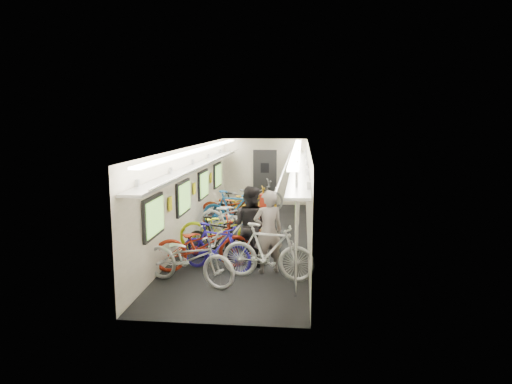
% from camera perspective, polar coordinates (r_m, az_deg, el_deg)
% --- Properties ---
extents(train_car_shell, '(10.00, 10.00, 10.00)m').
position_cam_1_polar(train_car_shell, '(12.34, -2.16, 2.43)').
color(train_car_shell, black).
rests_on(train_car_shell, ground).
extents(bicycle_0, '(2.07, 1.32, 1.03)m').
position_cam_1_polar(bicycle_0, '(8.73, -8.31, -8.12)').
color(bicycle_0, '#B3B2B7').
rests_on(bicycle_0, ground).
extents(bicycle_1, '(1.71, 1.06, 0.99)m').
position_cam_1_polar(bicycle_1, '(9.38, -5.07, -6.95)').
color(bicycle_1, '#281CAB').
rests_on(bicycle_1, ground).
extents(bicycle_2, '(2.16, 1.36, 1.07)m').
position_cam_1_polar(bicycle_2, '(9.51, -6.66, -6.51)').
color(bicycle_2, maroon).
rests_on(bicycle_2, ground).
extents(bicycle_3, '(1.70, 1.12, 1.00)m').
position_cam_1_polar(bicycle_3, '(9.97, -4.86, -5.96)').
color(bicycle_3, black).
rests_on(bicycle_3, ground).
extents(bicycle_4, '(2.12, 0.87, 1.09)m').
position_cam_1_polar(bicycle_4, '(10.80, -4.13, -4.53)').
color(bicycle_4, '#C8D614').
rests_on(bicycle_4, ground).
extents(bicycle_5, '(1.77, 0.51, 1.06)m').
position_cam_1_polar(bicycle_5, '(10.66, -2.87, -4.77)').
color(bicycle_5, silver).
rests_on(bicycle_5, ground).
extents(bicycle_6, '(2.03, 0.76, 1.05)m').
position_cam_1_polar(bicycle_6, '(12.28, -2.49, -2.95)').
color(bicycle_6, silver).
rests_on(bicycle_6, ground).
extents(bicycle_7, '(1.94, 0.98, 1.12)m').
position_cam_1_polar(bicycle_7, '(12.76, -2.92, -2.34)').
color(bicycle_7, '#1B5DA4').
rests_on(bicycle_7, ground).
extents(bicycle_8, '(2.34, 1.48, 1.16)m').
position_cam_1_polar(bicycle_8, '(12.86, -2.74, -2.16)').
color(bicycle_8, maroon).
rests_on(bicycle_8, ground).
extents(bicycle_9, '(1.71, 0.99, 0.99)m').
position_cam_1_polar(bicycle_9, '(13.27, -2.43, -2.18)').
color(bicycle_9, black).
rests_on(bicycle_9, ground).
extents(bicycle_10, '(1.97, 1.05, 0.98)m').
position_cam_1_polar(bicycle_10, '(14.43, -1.07, -1.28)').
color(bicycle_10, '#BC8411').
rests_on(bicycle_10, ground).
extents(bicycle_11, '(1.91, 0.83, 1.11)m').
position_cam_1_polar(bicycle_11, '(8.88, 1.49, -7.46)').
color(bicycle_11, silver).
rests_on(bicycle_11, ground).
extents(bicycle_12, '(2.23, 1.28, 1.11)m').
position_cam_1_polar(bicycle_12, '(15.14, -0.48, -0.54)').
color(bicycle_12, slate).
rests_on(bicycle_12, ground).
extents(passenger_near, '(0.72, 0.60, 1.69)m').
position_cam_1_polar(passenger_near, '(9.21, 1.54, -4.97)').
color(passenger_near, gray).
rests_on(passenger_near, ground).
extents(passenger_mid, '(0.99, 0.88, 1.69)m').
position_cam_1_polar(passenger_mid, '(9.74, -0.77, -4.18)').
color(passenger_mid, black).
rests_on(passenger_mid, ground).
extents(backpack, '(0.27, 0.16, 0.38)m').
position_cam_1_polar(backpack, '(9.94, 1.21, -1.37)').
color(backpack, red).
rests_on(backpack, passenger_near).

